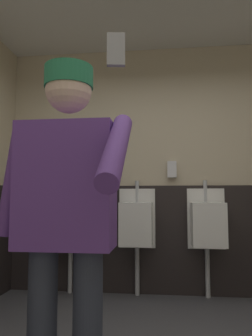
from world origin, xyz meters
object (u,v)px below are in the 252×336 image
Objects in this scene: urinal_left at (69,222)px; cell_phone at (116,50)px; soap_dispenser at (172,169)px; urinal_right at (208,224)px; urinal_middle at (136,223)px; person at (66,205)px.

cell_phone is (0.88, -2.44, 0.76)m from urinal_left.
urinal_left is 6.89× the size of soap_dispenser.
soap_dispenser is at bearing 76.24° from cell_phone.
urinal_right is 2.63m from cell_phone.
urinal_left is at bearing 101.91° from cell_phone.
urinal_left is at bearing -174.02° from soap_dispenser.
cell_phone reaches higher than soap_dispenser.
person reaches higher than urinal_middle.
urinal_right is 11.27× the size of cell_phone.
soap_dispenser is (-0.36, 0.12, 0.59)m from urinal_right.
person is (0.57, -1.93, 0.24)m from urinal_left.
soap_dispenser reaches higher than urinal_right.
soap_dispenser is at bearing 5.98° from urinal_left.
soap_dispenser is at bearing 74.41° from person.
person is at bearing 114.11° from cell_phone.
person is 15.51× the size of cell_phone.
urinal_right is 6.89× the size of soap_dispenser.
urinal_middle is 1.00× the size of urinal_right.
cell_phone is at bearing -95.75° from soap_dispenser.
urinal_right is 0.70m from soap_dispenser.
urinal_left is at bearing 106.35° from person.
urinal_middle is 0.73× the size of person.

